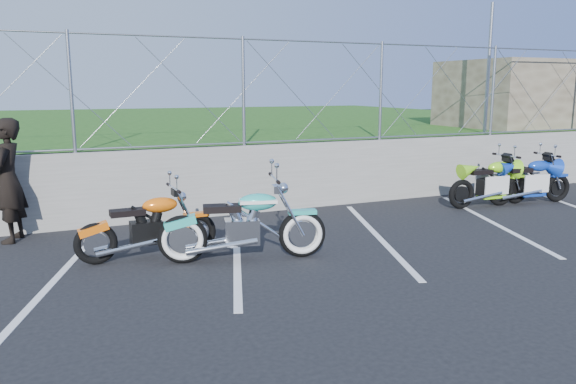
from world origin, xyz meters
name	(u,v)px	position (x,y,z in m)	size (l,w,h in m)	color
ground	(261,273)	(0.00, 0.00, 0.00)	(90.00, 90.00, 0.00)	black
retaining_wall	(193,183)	(0.00, 3.50, 0.65)	(30.00, 0.22, 1.30)	slate
grass_field	(122,138)	(0.00, 13.50, 0.65)	(30.00, 20.00, 1.30)	#1F4A13
stone_building	(536,94)	(10.50, 5.50, 2.20)	(5.00, 3.00, 1.80)	brown
chain_link_fence	(190,92)	(0.00, 3.50, 2.30)	(28.00, 0.03, 2.00)	gray
sign_pole	(488,69)	(7.20, 3.90, 2.80)	(0.08, 0.08, 3.00)	gray
parking_lines	(311,244)	(1.20, 1.00, 0.00)	(18.29, 4.31, 0.01)	silver
cruiser_turquoise	(245,227)	(0.01, 0.62, 0.47)	(2.31, 0.79, 1.16)	black
naked_orange	(150,229)	(-1.20, 1.26, 0.42)	(1.99, 0.68, 0.99)	black
sportbike_green	(491,184)	(5.77, 2.08, 0.44)	(1.99, 0.71, 1.03)	black
sportbike_blue	(531,183)	(6.71, 1.94, 0.44)	(1.98, 0.70, 1.03)	black
person_standing	(8,181)	(-3.02, 3.01, 0.96)	(0.70, 0.46, 1.93)	black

